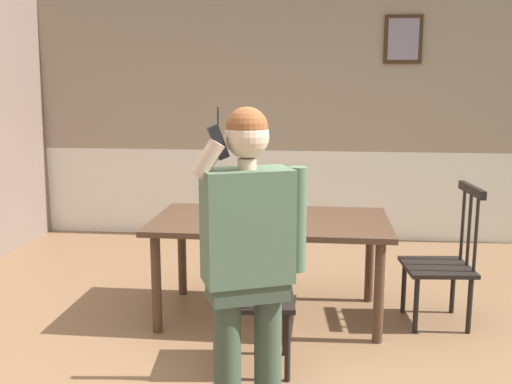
% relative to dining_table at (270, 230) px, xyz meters
% --- Properties ---
extents(ground_plane, '(7.02, 7.02, 0.00)m').
position_rel_dining_table_xyz_m(ground_plane, '(0.01, -0.80, -0.67)').
color(ground_plane, '#846042').
extents(room_back_partition, '(5.84, 0.17, 2.72)m').
position_rel_dining_table_xyz_m(room_back_partition, '(0.02, 2.39, 0.64)').
color(room_back_partition, gray).
rests_on(room_back_partition, ground_plane).
extents(dining_table, '(1.74, 0.98, 0.76)m').
position_rel_dining_table_xyz_m(dining_table, '(0.00, 0.00, 0.00)').
color(dining_table, '#4C3323').
rests_on(dining_table, ground_plane).
extents(chair_near_window, '(0.47, 0.47, 0.96)m').
position_rel_dining_table_xyz_m(chair_near_window, '(0.00, -0.87, -0.20)').
color(chair_near_window, black).
rests_on(chair_near_window, ground_plane).
extents(chair_by_doorway, '(0.51, 0.51, 1.03)m').
position_rel_dining_table_xyz_m(chair_by_doorway, '(1.26, 0.01, -0.20)').
color(chair_by_doorway, black).
rests_on(chair_by_doorway, ground_plane).
extents(person_figure, '(0.54, 0.38, 1.64)m').
position_rel_dining_table_xyz_m(person_figure, '(0.02, -1.47, 0.27)').
color(person_figure, '#3A493A').
rests_on(person_figure, ground_plane).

